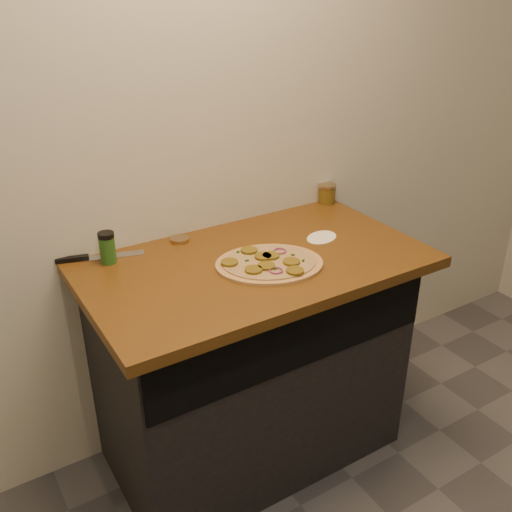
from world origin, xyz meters
TOP-DOWN VIEW (x-y plane):
  - cabinet at (0.00, 1.45)m, footprint 1.10×0.60m
  - countertop at (0.00, 1.42)m, footprint 1.20×0.70m
  - pizza at (0.01, 1.35)m, footprint 0.47×0.47m
  - chefs_knife at (-0.48, 1.72)m, footprint 0.30×0.11m
  - mason_jar_lid at (-0.16, 1.69)m, footprint 0.09×0.09m
  - salsa_jar at (0.55, 1.72)m, footprint 0.08×0.08m
  - spice_shaker at (-0.44, 1.66)m, footprint 0.06×0.06m
  - flour_spill at (0.31, 1.44)m, footprint 0.18×0.18m

SIDE VIEW (x-z plane):
  - cabinet at x=0.00m, z-range 0.00..0.86m
  - countertop at x=0.00m, z-range 0.86..0.90m
  - flour_spill at x=0.31m, z-range 0.90..0.90m
  - chefs_knife at x=-0.48m, z-range 0.90..0.91m
  - mason_jar_lid at x=-0.16m, z-range 0.90..0.92m
  - pizza at x=0.01m, z-range 0.90..0.92m
  - salsa_jar at x=0.55m, z-range 0.90..0.98m
  - spice_shaker at x=-0.44m, z-range 0.90..1.01m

